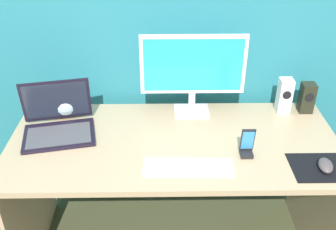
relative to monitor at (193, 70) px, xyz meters
The scene contains 11 objects.
wall_back 0.34m from the monitor, 120.35° to the left, with size 6.00×0.04×2.50m, color teal.
desk 0.48m from the monitor, 110.95° to the right, with size 1.57×0.71×0.73m.
monitor is the anchor object (origin of this frame).
speaker_right 0.62m from the monitor, ahead, with size 0.07×0.07×0.16m.
speaker_near_monitor 0.51m from the monitor, ahead, with size 0.07×0.07×0.19m.
laptop 0.71m from the monitor, 164.90° to the right, with size 0.38×0.33×0.24m.
fishbowl 0.68m from the monitor, behind, with size 0.17×0.17×0.17m, color silver.
keyboard_external 0.53m from the monitor, 95.32° to the right, with size 0.39×0.12×0.01m, color white.
mousepad 0.74m from the monitor, 42.18° to the right, with size 0.25×0.20×0.00m, color black.
mouse 0.76m from the monitor, 41.97° to the right, with size 0.06×0.10×0.04m, color #504445.
phone_in_dock 0.48m from the monitor, 59.83° to the right, with size 0.06×0.05×0.14m.
Camera 1 is at (-0.05, -1.53, 1.80)m, focal length 42.05 mm.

